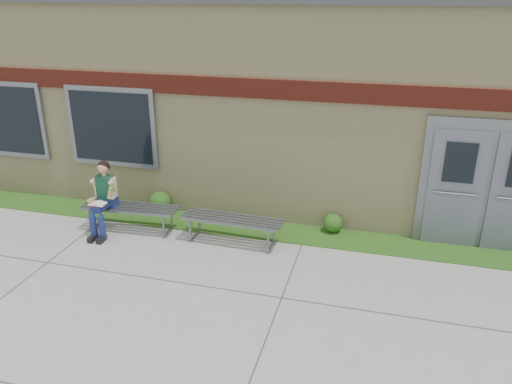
# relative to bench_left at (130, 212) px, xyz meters

# --- Properties ---
(ground) EXTENTS (80.00, 80.00, 0.00)m
(ground) POSITION_rel_bench_left_xyz_m (2.23, -2.00, -0.36)
(ground) COLOR #9E9E99
(ground) RESTS_ON ground
(grass_strip) EXTENTS (16.00, 0.80, 0.02)m
(grass_strip) POSITION_rel_bench_left_xyz_m (2.23, 0.60, -0.35)
(grass_strip) COLOR #1E4C14
(grass_strip) RESTS_ON ground
(school_building) EXTENTS (16.20, 6.22, 4.20)m
(school_building) POSITION_rel_bench_left_xyz_m (2.23, 3.99, 1.74)
(school_building) COLOR beige
(school_building) RESTS_ON ground
(bench_left) EXTENTS (1.84, 0.62, 0.47)m
(bench_left) POSITION_rel_bench_left_xyz_m (0.00, 0.00, 0.00)
(bench_left) COLOR slate
(bench_left) RESTS_ON ground
(bench_right) EXTENTS (1.84, 0.58, 0.47)m
(bench_right) POSITION_rel_bench_left_xyz_m (2.00, 0.00, 0.00)
(bench_right) COLOR slate
(bench_right) RESTS_ON ground
(girl) EXTENTS (0.49, 0.80, 1.36)m
(girl) POSITION_rel_bench_left_xyz_m (-0.40, -0.20, 0.35)
(girl) COLOR navy
(girl) RESTS_ON ground
(shrub_mid) EXTENTS (0.43, 0.43, 0.43)m
(shrub_mid) POSITION_rel_bench_left_xyz_m (0.20, 0.85, -0.13)
(shrub_mid) COLOR #1E4C14
(shrub_mid) RESTS_ON grass_strip
(shrub_east) EXTENTS (0.35, 0.35, 0.35)m
(shrub_east) POSITION_rel_bench_left_xyz_m (3.70, 0.85, -0.17)
(shrub_east) COLOR #1E4C14
(shrub_east) RESTS_ON grass_strip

